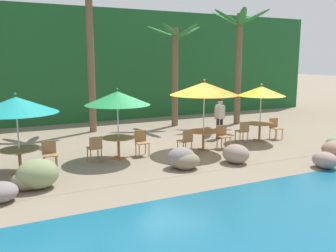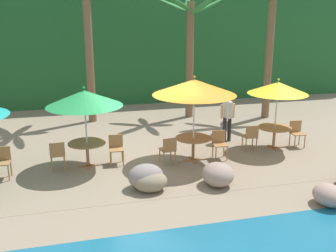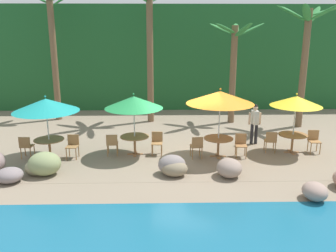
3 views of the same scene
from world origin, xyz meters
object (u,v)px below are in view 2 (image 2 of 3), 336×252
(chair_green_seaward, at_px, (116,147))
(dining_table_yellow, at_px, (275,131))
(dining_table_green, at_px, (87,147))
(umbrella_green, at_px, (84,98))
(palm_tree_fourth, at_px, (271,26))
(waiter_in_white, at_px, (228,114))
(umbrella_orange, at_px, (194,87))
(palm_tree_third, at_px, (190,40))
(chair_orange_seaward, at_px, (219,142))
(palm_tree_second, at_px, (86,4))
(chair_yellow_seaward, at_px, (297,132))
(dining_table_orange, at_px, (193,141))
(chair_yellow_inland, at_px, (251,136))
(umbrella_yellow, at_px, (278,88))
(chair_orange_inland, at_px, (168,149))
(chair_green_inland, at_px, (57,154))
(chair_teal_seaward, at_px, (2,160))

(chair_green_seaward, xyz_separation_m, dining_table_yellow, (5.27, 0.04, 0.10))
(dining_table_green, height_order, chair_green_seaward, chair_green_seaward)
(umbrella_green, relative_size, palm_tree_fourth, 0.42)
(dining_table_yellow, distance_m, waiter_in_white, 1.70)
(umbrella_orange, relative_size, palm_tree_fourth, 0.46)
(palm_tree_third, bearing_deg, umbrella_orange, -106.04)
(dining_table_yellow, bearing_deg, palm_tree_fourth, 66.00)
(chair_orange_seaward, height_order, palm_tree_second, palm_tree_second)
(chair_yellow_seaward, relative_size, palm_tree_second, 0.13)
(dining_table_orange, height_order, chair_yellow_inland, chair_yellow_inland)
(chair_green_seaward, distance_m, waiter_in_white, 4.23)
(umbrella_yellow, relative_size, palm_tree_third, 0.47)
(dining_table_orange, distance_m, palm_tree_third, 5.97)
(dining_table_green, height_order, chair_orange_inland, chair_orange_inland)
(dining_table_orange, bearing_deg, umbrella_yellow, 7.65)
(dining_table_yellow, bearing_deg, palm_tree_third, 107.37)
(dining_table_orange, distance_m, chair_orange_inland, 0.86)
(dining_table_green, height_order, waiter_in_white, waiter_in_white)
(chair_green_inland, height_order, chair_orange_inland, same)
(dining_table_orange, relative_size, umbrella_yellow, 0.47)
(chair_teal_seaward, xyz_separation_m, umbrella_orange, (5.46, -0.04, 1.77))
(umbrella_orange, distance_m, dining_table_orange, 1.67)
(dining_table_yellow, xyz_separation_m, chair_yellow_inland, (-0.85, -0.00, -0.10))
(chair_orange_inland, bearing_deg, umbrella_yellow, 8.85)
(umbrella_yellow, xyz_separation_m, palm_tree_third, (-1.48, 4.74, 1.23))
(umbrella_yellow, distance_m, chair_yellow_seaward, 1.76)
(umbrella_green, xyz_separation_m, dining_table_orange, (3.16, -0.32, -1.44))
(chair_orange_seaward, distance_m, palm_tree_fourth, 6.60)
(umbrella_orange, bearing_deg, dining_table_orange, -90.00)
(palm_tree_third, relative_size, waiter_in_white, 2.93)
(umbrella_orange, relative_size, waiter_in_white, 1.55)
(palm_tree_second, bearing_deg, chair_yellow_inland, -46.54)
(chair_green_inland, bearing_deg, palm_tree_second, 75.69)
(chair_green_seaward, height_order, palm_tree_third, palm_tree_third)
(palm_tree_second, xyz_separation_m, waiter_in_white, (4.41, -3.92, -3.71))
(palm_tree_fourth, bearing_deg, palm_tree_second, 170.63)
(chair_teal_seaward, height_order, chair_orange_inland, same)
(umbrella_green, relative_size, palm_tree_third, 0.48)
(umbrella_green, bearing_deg, dining_table_orange, -5.69)
(chair_green_seaward, xyz_separation_m, palm_tree_second, (-0.36, 5.07, 4.19))
(palm_tree_second, bearing_deg, chair_orange_inland, -71.91)
(waiter_in_white, bearing_deg, umbrella_green, -166.24)
(dining_table_green, xyz_separation_m, chair_orange_inland, (2.33, -0.51, -0.10))
(umbrella_yellow, distance_m, palm_tree_second, 8.00)
(chair_green_seaward, bearing_deg, chair_yellow_seaward, 0.68)
(palm_tree_fourth, bearing_deg, chair_orange_seaward, -132.07)
(palm_tree_third, bearing_deg, umbrella_green, -133.90)
(chair_yellow_inland, height_order, palm_tree_fourth, palm_tree_fourth)
(chair_teal_seaward, height_order, dining_table_yellow, chair_teal_seaward)
(dining_table_orange, relative_size, chair_yellow_inland, 1.26)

